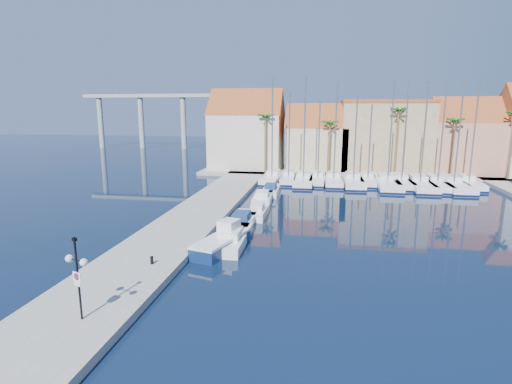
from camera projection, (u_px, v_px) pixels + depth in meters
ground at (263, 295)px, 23.16m from camera, size 260.00×260.00×0.00m
quay_west at (190, 221)px, 37.61m from camera, size 6.00×77.00×0.50m
shore_north at (364, 171)px, 67.79m from camera, size 54.00×16.00×0.50m
lamp_post at (77, 266)px, 18.95m from camera, size 1.37×0.73×4.20m
bollard at (152, 260)px, 26.40m from camera, size 0.21×0.21×0.52m
fishing_boat at (223, 241)px, 30.42m from camera, size 3.55×6.30×2.09m
motorboat_west_0 at (232, 238)px, 31.72m from camera, size 2.39×7.08×1.40m
motorboat_west_1 at (243, 220)px, 36.79m from camera, size 2.09×6.33×1.40m
motorboat_west_2 at (258, 211)px, 39.98m from camera, size 1.68×5.23×1.40m
motorboat_west_3 at (263, 198)px, 46.13m from camera, size 2.33×6.34×1.40m
motorboat_west_4 at (271, 190)px, 50.47m from camera, size 2.04×6.03×1.40m
sailboat_0 at (272, 177)px, 59.11m from camera, size 2.85×9.46×14.78m
sailboat_1 at (289, 178)px, 58.69m from camera, size 2.43×8.26×12.85m
sailboat_2 at (303, 179)px, 57.39m from camera, size 2.80×9.96×15.00m
sailboat_3 at (318, 179)px, 57.84m from camera, size 2.56×8.26×11.70m
sailboat_4 at (333, 180)px, 57.28m from camera, size 2.54×9.15×14.33m
sailboat_5 at (353, 181)px, 56.44m from camera, size 2.93×10.41×12.38m
sailboat_6 at (368, 180)px, 57.24m from camera, size 2.68×8.42×11.21m
sailboat_7 at (387, 182)px, 55.40m from camera, size 3.31×11.69×14.43m
sailboat_8 at (401, 181)px, 55.91m from camera, size 2.75×9.89×13.89m
sailboat_9 at (419, 183)px, 54.54m from camera, size 3.04×11.41×13.98m
sailboat_10 at (437, 184)px, 54.36m from camera, size 3.08×10.26×13.43m
sailboat_11 at (452, 184)px, 53.89m from camera, size 3.01×11.28×14.16m
sailboat_12 at (467, 183)px, 54.90m from camera, size 2.49×8.98×13.77m
building_0 at (247, 133)px, 68.82m from camera, size 12.30×9.00×13.50m
building_1 at (317, 141)px, 67.10m from camera, size 10.30×8.00×11.00m
building_2 at (384, 135)px, 66.07m from camera, size 14.20×10.20×11.50m
building_3 at (463, 139)px, 63.22m from camera, size 10.30×8.00×12.00m
palm_0 at (266, 119)px, 62.82m from camera, size 2.60×2.60×10.15m
palm_1 at (330, 125)px, 61.37m from camera, size 2.60×2.60×9.15m
palm_2 at (399, 113)px, 59.35m from camera, size 2.60×2.60×11.15m
palm_3 at (455, 123)px, 58.33m from camera, size 2.60×2.60×9.65m
viaduct at (165, 110)px, 106.59m from camera, size 48.00×2.20×14.45m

